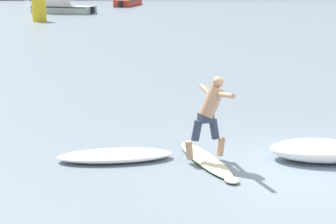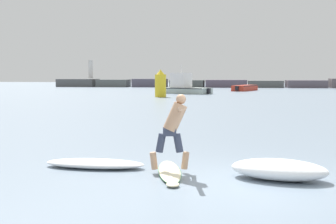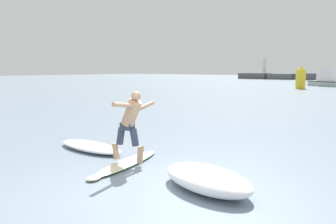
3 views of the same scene
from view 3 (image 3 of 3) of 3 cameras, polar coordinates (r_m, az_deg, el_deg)
ground_plane at (r=5.84m, az=-3.15°, el=-13.19°), size 200.00×200.00×0.00m
surfboard at (r=7.21m, az=-7.19°, el=-8.81°), size 0.92×2.44×0.22m
surfer at (r=6.99m, az=-6.52°, el=-1.51°), size 0.82×1.46×1.52m
fishing_boat_near_jetty at (r=44.05m, az=26.22°, el=4.94°), size 5.83×4.11×3.01m
channel_marker_buoy at (r=37.25m, az=22.10°, el=5.46°), size 0.98×0.98×2.40m
wave_foam_at_tail at (r=8.65m, az=-13.36°, el=-5.88°), size 2.17×0.75×0.18m
wave_foam_at_nose at (r=5.75m, az=6.79°, el=-11.51°), size 2.00×1.34×0.39m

